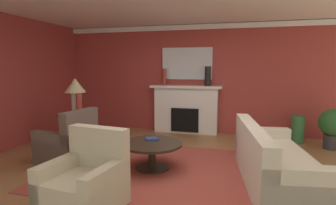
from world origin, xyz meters
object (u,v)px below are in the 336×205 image
Objects in this scene: table_lamp at (75,89)px; side_table at (77,127)px; coffee_table at (152,149)px; vase_on_side_table at (79,104)px; armchair_facing_fireplace at (86,185)px; armchair_near_window at (68,145)px; potted_plant at (333,126)px; vase_mantel_right at (208,76)px; mantel_mirror at (187,64)px; vase_tall_corner at (297,129)px; vase_mantel_left at (164,77)px; fireplace at (186,111)px; sofa at (273,165)px.

side_table is at bearing 90.00° from table_lamp.
vase_on_side_table reaches higher than coffee_table.
vase_on_side_table is at bearing 123.69° from armchair_facing_fireplace.
side_table is at bearing 141.34° from vase_on_side_table.
armchair_near_window is 5.22m from potted_plant.
coffee_table is 2.85m from vase_mantel_right.
mantel_mirror reaches higher than potted_plant.
potted_plant is at bearing 22.74° from armchair_near_window.
armchair_facing_fireplace reaches higher than vase_tall_corner.
vase_mantel_right is 3.07m from vase_on_side_table.
side_table is at bearing -138.35° from mantel_mirror.
potted_plant is at bearing -12.99° from mantel_mirror.
vase_tall_corner is at bearing 18.74° from vase_on_side_table.
armchair_facing_fireplace reaches higher than potted_plant.
armchair_near_window is 2.24× the size of vase_mantel_left.
armchair_near_window is at bearing -121.66° from fireplace.
coffee_table is at bearing -103.51° from vase_mantel_right.
side_table is at bearing 155.62° from coffee_table.
vase_mantel_right reaches higher than table_lamp.
vase_mantel_right is at bearing 76.49° from coffee_table.
potted_plant is (1.38, 2.12, 0.19)m from sofa.
mantel_mirror is at bearing 84.25° from armchair_facing_fireplace.
mantel_mirror is at bearing 170.78° from vase_tall_corner.
sofa reaches higher than potted_plant.
sofa is at bearing -57.63° from mantel_mirror.
coffee_table is 1.43× the size of side_table.
mantel_mirror reaches higher than armchair_facing_fireplace.
sofa is 5.20× the size of vase_mantel_left.
vase_tall_corner is 1.39× the size of vase_on_side_table.
vase_mantel_right reaches higher than armchair_near_window.
fireplace is 1.89× the size of armchair_facing_fireplace.
table_lamp is (-1.98, 0.90, 0.89)m from coffee_table.
armchair_near_window is 3.56m from vase_mantel_right.
armchair_near_window is 1.00× the size of armchair_facing_fireplace.
fireplace is 2.40× the size of table_lamp.
vase_mantel_right reaches higher than vase_mantel_left.
mantel_mirror is at bearing 162.82° from vase_mantel_right.
vase_mantel_left is at bearing 171.40° from potted_plant.
coffee_table is at bearing 76.10° from armchair_facing_fireplace.
vase_on_side_table is at bearing -161.26° from vase_tall_corner.
table_lamp is at bearing -163.18° from vase_tall_corner.
vase_mantel_right is at bearing 32.44° from side_table.
vase_tall_corner is at bearing 16.82° from side_table.
mantel_mirror is at bearing 17.18° from vase_mantel_left.
armchair_near_window is 0.95× the size of coffee_table.
vase_tall_corner is at bearing 40.96° from coffee_table.
fireplace is 4.25× the size of vase_mantel_left.
vase_mantel_left is at bearing 180.00° from vase_mantel_right.
mantel_mirror is 3.51m from armchair_near_window.
sofa is at bearing -15.02° from side_table.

